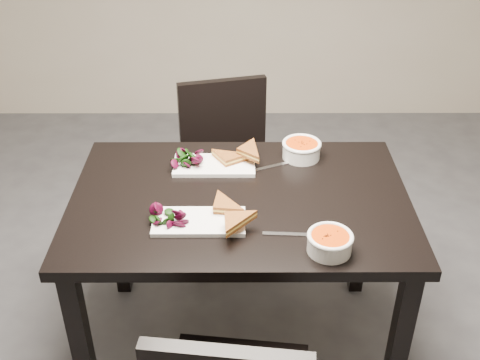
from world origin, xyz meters
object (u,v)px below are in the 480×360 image
at_px(soup_bowl_near, 330,242).
at_px(soup_bowl_far, 301,149).
at_px(table, 240,219).
at_px(plate_far, 214,165).
at_px(chair_far, 228,160).
at_px(plate_near, 199,222).

relative_size(soup_bowl_near, soup_bowl_far, 0.94).
distance_m(table, plate_far, 0.25).
height_order(chair_far, soup_bowl_near, chair_far).
xyz_separation_m(chair_far, plate_far, (-0.04, -0.50, 0.27)).
bearing_deg(plate_near, soup_bowl_far, 48.95).
bearing_deg(chair_far, soup_bowl_far, -68.65).
distance_m(plate_near, plate_far, 0.36).
xyz_separation_m(soup_bowl_near, soup_bowl_far, (-0.03, 0.58, 0.00)).
bearing_deg(soup_bowl_far, plate_near, -131.05).
bearing_deg(table, soup_bowl_near, -47.47).
distance_m(table, plate_near, 0.23).
height_order(plate_near, plate_far, same).
bearing_deg(soup_bowl_far, chair_far, 124.84).
xyz_separation_m(soup_bowl_near, plate_far, (-0.37, 0.50, -0.03)).
bearing_deg(plate_near, chair_far, 84.63).
relative_size(plate_near, soup_bowl_far, 2.00).
bearing_deg(soup_bowl_near, chair_far, 108.30).
height_order(table, soup_bowl_near, soup_bowl_near).
distance_m(chair_far, soup_bowl_far, 0.60).
distance_m(chair_far, plate_far, 0.57).
height_order(soup_bowl_near, soup_bowl_far, soup_bowl_far).
relative_size(table, soup_bowl_near, 8.35).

